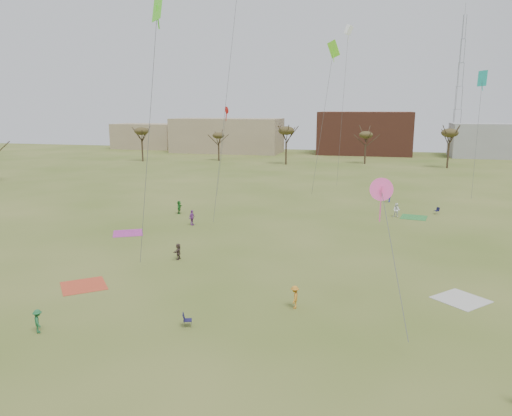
% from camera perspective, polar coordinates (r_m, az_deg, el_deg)
% --- Properties ---
extents(ground, '(260.00, 260.00, 0.00)m').
position_cam_1_polar(ground, '(28.57, -6.16, -15.76)').
color(ground, '#435B1C').
rests_on(ground, ground).
extents(flyer_near_center, '(1.04, 1.04, 1.44)m').
position_cam_1_polar(flyer_near_center, '(32.20, -24.38, -12.09)').
color(flyer_near_center, '#216335').
rests_on(flyer_near_center, ground).
extents(spectator_fore_c, '(0.47, 1.37, 1.46)m').
position_cam_1_polar(spectator_fore_c, '(43.27, -9.18, -5.09)').
color(spectator_fore_c, '#513E3A').
rests_on(spectator_fore_c, ground).
extents(flyer_mid_b, '(0.63, 1.04, 1.56)m').
position_cam_1_polar(flyer_mid_b, '(32.83, 4.60, -10.45)').
color(flyer_mid_b, orange).
rests_on(flyer_mid_b, ground).
extents(spectator_mid_d, '(0.63, 1.09, 1.76)m').
position_cam_1_polar(spectator_mid_d, '(55.43, -7.59, -1.14)').
color(spectator_mid_d, purple).
rests_on(spectator_mid_d, ground).
extents(spectator_mid_e, '(0.99, 0.86, 1.73)m').
position_cam_1_polar(spectator_mid_e, '(61.42, 16.28, -0.26)').
color(spectator_mid_e, white).
rests_on(spectator_mid_e, ground).
extents(flyer_far_a, '(0.78, 1.59, 1.64)m').
position_cam_1_polar(flyer_far_a, '(61.74, -9.07, 0.10)').
color(flyer_far_a, '#27772A').
rests_on(flyer_far_a, ground).
extents(flyer_far_c, '(0.97, 1.13, 1.52)m').
position_cam_1_polar(flyer_far_c, '(70.97, 15.46, 1.28)').
color(flyer_far_c, '#222A9D').
rests_on(flyer_far_c, ground).
extents(blanket_red, '(4.42, 4.42, 0.03)m').
position_cam_1_polar(blanket_red, '(39.03, -19.71, -8.67)').
color(blanket_red, '#CE4629').
rests_on(blanket_red, ground).
extents(blanket_cream, '(4.33, 4.33, 0.03)m').
position_cam_1_polar(blanket_cream, '(37.21, 23.08, -9.94)').
color(blanket_cream, beige).
rests_on(blanket_cream, ground).
extents(blanket_plum, '(4.15, 4.15, 0.03)m').
position_cam_1_polar(blanket_plum, '(53.43, -14.90, -2.89)').
color(blanket_plum, '#B23798').
rests_on(blanket_plum, ground).
extents(blanket_olive, '(3.45, 3.45, 0.03)m').
position_cam_1_polar(blanket_olive, '(62.09, 18.16, -1.06)').
color(blanket_olive, '#318639').
rests_on(blanket_olive, ground).
extents(camp_chair_center, '(0.68, 0.66, 0.87)m').
position_cam_1_polar(camp_chair_center, '(30.66, -8.11, -13.26)').
color(camp_chair_center, '#18153C').
rests_on(camp_chair_center, ground).
extents(camp_chair_right, '(0.74, 0.73, 0.87)m').
position_cam_1_polar(camp_chair_right, '(64.89, 20.56, -0.46)').
color(camp_chair_right, '#131234').
rests_on(camp_chair_right, ground).
extents(kites_aloft, '(53.97, 54.67, 27.89)m').
position_cam_1_polar(kites_aloft, '(54.39, 5.33, 20.80)').
color(kites_aloft, red).
rests_on(kites_aloft, ground).
extents(tree_line, '(117.44, 49.32, 8.91)m').
position_cam_1_polar(tree_line, '(103.66, 7.70, 8.32)').
color(tree_line, '#3A2B1E').
rests_on(tree_line, ground).
extents(building_tan, '(32.00, 14.00, 10.00)m').
position_cam_1_polar(building_tan, '(145.73, -3.42, 8.56)').
color(building_tan, '#937F60').
rests_on(building_tan, ground).
extents(building_brick, '(26.00, 16.00, 12.00)m').
position_cam_1_polar(building_brick, '(143.91, 12.75, 8.65)').
color(building_brick, brown).
rests_on(building_brick, ground).
extents(building_grey, '(24.00, 12.00, 9.00)m').
position_cam_1_polar(building_grey, '(145.28, 26.73, 7.13)').
color(building_grey, gray).
rests_on(building_grey, ground).
extents(building_tan_west, '(20.00, 12.00, 8.00)m').
position_cam_1_polar(building_tan_west, '(163.67, -12.83, 8.29)').
color(building_tan_west, '#937F60').
rests_on(building_tan_west, ground).
extents(radio_tower, '(1.51, 1.72, 41.00)m').
position_cam_1_polar(radio_tower, '(150.26, 22.87, 13.20)').
color(radio_tower, '#9EA3A8').
rests_on(radio_tower, ground).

